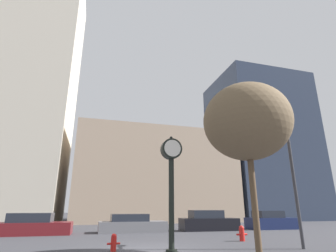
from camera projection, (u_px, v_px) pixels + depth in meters
The scene contains 13 objects.
ground_plane at pixel (148, 250), 10.78m from camera, with size 200.00×200.00×0.00m, color #38383D.
building_tall_tower at pixel (13, 84), 34.47m from camera, with size 15.24×12.00×34.62m.
building_storefront_row at pixel (153, 177), 35.96m from camera, with size 20.20×12.00×11.45m.
building_glass_modern at pixel (260, 146), 42.17m from camera, with size 13.89×12.00×22.31m.
street_clock at pixel (171, 178), 10.10m from camera, with size 0.81×0.62×4.40m.
car_maroon at pixel (33, 226), 16.74m from camera, with size 4.65×1.99×1.33m.
car_grey at pixel (132, 224), 18.63m from camera, with size 4.74×1.84×1.23m.
car_black at pixel (208, 222), 20.09m from camera, with size 4.46×1.90×1.48m.
car_navy at pixel (270, 221), 21.53m from camera, with size 3.89×2.04×1.43m.
fire_hydrant_near at pixel (242, 233), 13.62m from camera, with size 0.61×0.26×0.76m.
fire_hydrant_far at pixel (114, 242), 10.40m from camera, with size 0.52×0.22×0.66m.
street_lamp_right at pixel (284, 153), 12.49m from camera, with size 0.36×1.57×6.17m.
bare_tree at pixel (247, 122), 10.92m from camera, with size 3.60×3.60×6.70m.
Camera 1 is at (-2.40, -11.59, 1.63)m, focal length 28.00 mm.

